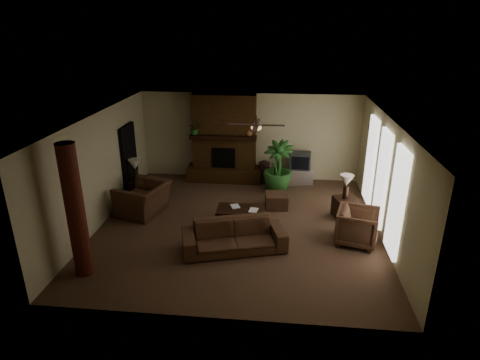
# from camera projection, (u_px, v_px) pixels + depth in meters

# --- Properties ---
(room_shell) EXTENTS (7.00, 7.00, 7.00)m
(room_shell) POSITION_uv_depth(u_px,v_px,m) (238.00, 174.00, 9.89)
(room_shell) COLOR brown
(room_shell) RESTS_ON ground
(fireplace) EXTENTS (2.40, 0.70, 2.80)m
(fireplace) POSITION_uv_depth(u_px,v_px,m) (224.00, 146.00, 13.04)
(fireplace) COLOR #553516
(fireplace) RESTS_ON ground
(windows) EXTENTS (0.08, 3.65, 2.35)m
(windows) POSITION_uv_depth(u_px,v_px,m) (382.00, 179.00, 9.76)
(windows) COLOR white
(windows) RESTS_ON ground
(log_column) EXTENTS (0.36, 0.36, 2.80)m
(log_column) POSITION_uv_depth(u_px,v_px,m) (76.00, 212.00, 7.95)
(log_column) COLOR #572015
(log_column) RESTS_ON ground
(doorway) EXTENTS (0.10, 1.00, 2.10)m
(doorway) POSITION_uv_depth(u_px,v_px,m) (129.00, 160.00, 12.02)
(doorway) COLOR black
(doorway) RESTS_ON ground
(ceiling_fan) EXTENTS (1.35, 1.35, 0.37)m
(ceiling_fan) POSITION_uv_depth(u_px,v_px,m) (256.00, 127.00, 9.72)
(ceiling_fan) COLOR #302115
(ceiling_fan) RESTS_ON ceiling
(sofa) EXTENTS (2.42, 1.30, 0.91)m
(sofa) POSITION_uv_depth(u_px,v_px,m) (234.00, 232.00, 9.16)
(sofa) COLOR #4D3221
(sofa) RESTS_ON ground
(armchair_left) EXTENTS (1.16, 1.47, 1.12)m
(armchair_left) POSITION_uv_depth(u_px,v_px,m) (143.00, 194.00, 10.89)
(armchair_left) COLOR #4D3221
(armchair_left) RESTS_ON ground
(armchair_right) EXTENTS (1.05, 1.09, 0.93)m
(armchair_right) POSITION_uv_depth(u_px,v_px,m) (358.00, 225.00, 9.44)
(armchair_right) COLOR #4D3221
(armchair_right) RESTS_ON ground
(coffee_table) EXTENTS (1.20, 0.70, 0.43)m
(coffee_table) POSITION_uv_depth(u_px,v_px,m) (241.00, 211.00, 10.36)
(coffee_table) COLOR black
(coffee_table) RESTS_ON ground
(ottoman) EXTENTS (0.65, 0.65, 0.40)m
(ottoman) POSITION_uv_depth(u_px,v_px,m) (276.00, 201.00, 11.36)
(ottoman) COLOR #4D3221
(ottoman) RESTS_ON ground
(tv_stand) EXTENTS (0.94, 0.68, 0.50)m
(tv_stand) POSITION_uv_depth(u_px,v_px,m) (298.00, 176.00, 13.07)
(tv_stand) COLOR silver
(tv_stand) RESTS_ON ground
(tv) EXTENTS (0.68, 0.57, 0.52)m
(tv) POSITION_uv_depth(u_px,v_px,m) (300.00, 161.00, 12.87)
(tv) COLOR #343437
(tv) RESTS_ON tv_stand
(floor_vase) EXTENTS (0.34, 0.34, 0.77)m
(floor_vase) POSITION_uv_depth(u_px,v_px,m) (264.00, 170.00, 13.01)
(floor_vase) COLOR black
(floor_vase) RESTS_ON ground
(floor_plant) EXTENTS (1.38, 1.79, 0.89)m
(floor_plant) POSITION_uv_depth(u_px,v_px,m) (278.00, 178.00, 12.35)
(floor_plant) COLOR #2B5E25
(floor_plant) RESTS_ON ground
(side_table_left) EXTENTS (0.64, 0.64, 0.55)m
(side_table_left) POSITION_uv_depth(u_px,v_px,m) (137.00, 189.00, 11.94)
(side_table_left) COLOR black
(side_table_left) RESTS_ON ground
(lamp_left) EXTENTS (0.44, 0.44, 0.65)m
(lamp_left) POSITION_uv_depth(u_px,v_px,m) (135.00, 166.00, 11.67)
(lamp_left) COLOR #302115
(lamp_left) RESTS_ON side_table_left
(side_table_right) EXTENTS (0.63, 0.63, 0.55)m
(side_table_right) POSITION_uv_depth(u_px,v_px,m) (344.00, 207.00, 10.77)
(side_table_right) COLOR black
(side_table_right) RESTS_ON ground
(lamp_right) EXTENTS (0.46, 0.46, 0.65)m
(lamp_right) POSITION_uv_depth(u_px,v_px,m) (347.00, 182.00, 10.49)
(lamp_right) COLOR #302115
(lamp_right) RESTS_ON side_table_right
(mantel_plant) EXTENTS (0.47, 0.50, 0.33)m
(mantel_plant) POSITION_uv_depth(u_px,v_px,m) (195.00, 129.00, 12.73)
(mantel_plant) COLOR #2B5E25
(mantel_plant) RESTS_ON fireplace
(mantel_vase) EXTENTS (0.25, 0.26, 0.22)m
(mantel_vase) POSITION_uv_depth(u_px,v_px,m) (249.00, 132.00, 12.59)
(mantel_vase) COLOR brown
(mantel_vase) RESTS_ON fireplace
(book_a) EXTENTS (0.21, 0.10, 0.29)m
(book_a) POSITION_uv_depth(u_px,v_px,m) (231.00, 202.00, 10.36)
(book_a) COLOR #999999
(book_a) RESTS_ON coffee_table
(book_b) EXTENTS (0.21, 0.06, 0.29)m
(book_b) POSITION_uv_depth(u_px,v_px,m) (249.00, 205.00, 10.20)
(book_b) COLOR #999999
(book_b) RESTS_ON coffee_table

